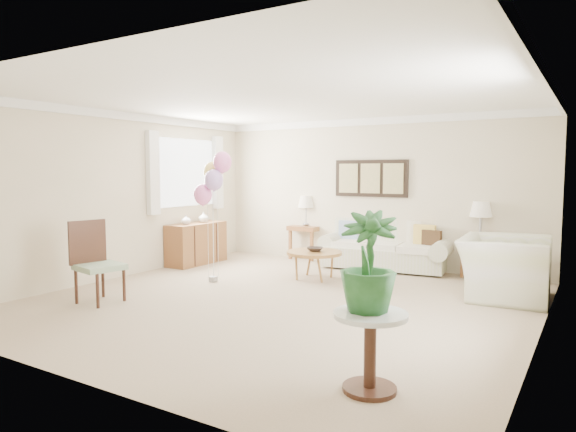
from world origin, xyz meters
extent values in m
plane|color=tan|center=(0.00, 0.00, 0.00)|extent=(6.00, 6.00, 0.00)
cube|color=beige|center=(0.00, 3.00, 1.30)|extent=(6.00, 0.04, 2.60)
cube|color=beige|center=(0.00, -3.00, 1.30)|extent=(6.00, 0.04, 2.60)
cube|color=beige|center=(-3.00, 0.00, 1.30)|extent=(0.04, 6.00, 2.60)
cube|color=beige|center=(3.00, 0.00, 1.30)|extent=(0.04, 6.00, 2.60)
cube|color=white|center=(0.00, 0.00, 2.59)|extent=(6.00, 6.00, 0.02)
cube|color=white|center=(0.00, 2.97, 2.54)|extent=(6.00, 0.06, 0.12)
cube|color=white|center=(-2.97, 0.00, 2.54)|extent=(0.06, 6.00, 0.12)
cube|color=white|center=(2.97, 0.00, 2.54)|extent=(0.06, 6.00, 0.12)
cube|color=white|center=(-2.98, 1.50, 1.65)|extent=(0.04, 1.40, 1.20)
cube|color=white|center=(-2.94, 0.65, 1.65)|extent=(0.10, 0.22, 1.40)
cube|color=white|center=(-2.94, 2.35, 1.65)|extent=(0.10, 0.22, 1.40)
cube|color=black|center=(0.00, 2.97, 1.55)|extent=(1.35, 0.04, 0.65)
cube|color=#8C8C59|center=(-0.42, 2.94, 1.55)|extent=(0.36, 0.02, 0.52)
cube|color=#8C8C59|center=(0.00, 2.94, 1.55)|extent=(0.36, 0.02, 0.52)
cube|color=#8C8C59|center=(0.42, 2.94, 1.55)|extent=(0.36, 0.02, 0.52)
cube|color=beige|center=(0.35, 2.78, 0.20)|extent=(2.12, 1.03, 0.33)
cube|color=beige|center=(0.35, 3.09, 0.58)|extent=(2.05, 0.41, 0.51)
cylinder|color=beige|center=(-0.63, 2.78, 0.42)|extent=(0.38, 0.86, 0.30)
cylinder|color=beige|center=(1.32, 2.78, 0.42)|extent=(0.38, 0.86, 0.30)
cube|color=white|center=(-0.24, 2.73, 0.41)|extent=(0.62, 0.72, 0.11)
cube|color=white|center=(0.35, 2.73, 0.41)|extent=(0.62, 0.72, 0.11)
cube|color=white|center=(0.93, 2.73, 0.41)|extent=(0.62, 0.72, 0.11)
cube|color=#8BA5C9|center=(-0.38, 2.89, 0.61)|extent=(0.35, 0.11, 0.35)
cube|color=#DBB850|center=(1.00, 2.89, 0.61)|extent=(0.35, 0.11, 0.35)
cube|color=#382514|center=(1.14, 2.83, 0.56)|extent=(0.32, 0.09, 0.32)
cube|color=beige|center=(0.35, 2.78, 0.02)|extent=(1.86, 0.74, 0.04)
cube|color=brown|center=(-1.32, 3.01, 0.60)|extent=(0.58, 0.53, 0.09)
cube|color=brown|center=(-1.56, 2.80, 0.28)|extent=(0.05, 0.05, 0.55)
cube|color=brown|center=(-1.09, 2.80, 0.28)|extent=(0.05, 0.05, 0.55)
cube|color=brown|center=(-1.56, 3.23, 0.28)|extent=(0.05, 0.05, 0.55)
cube|color=brown|center=(-1.09, 3.23, 0.28)|extent=(0.05, 0.05, 0.55)
cube|color=brown|center=(1.87, 2.95, 0.56)|extent=(0.55, 0.50, 0.08)
cube|color=brown|center=(1.65, 2.75, 0.26)|extent=(0.05, 0.05, 0.52)
cube|color=brown|center=(2.09, 2.75, 0.26)|extent=(0.05, 0.05, 0.52)
cube|color=brown|center=(1.65, 3.15, 0.26)|extent=(0.05, 0.05, 0.52)
cube|color=brown|center=(2.09, 3.15, 0.26)|extent=(0.05, 0.05, 0.52)
cylinder|color=gray|center=(-1.32, 3.01, 0.67)|extent=(0.13, 0.13, 0.06)
cylinder|color=gray|center=(-1.32, 3.01, 0.84)|extent=(0.04, 0.04, 0.29)
cone|color=silver|center=(-1.32, 3.01, 1.10)|extent=(0.33, 0.33, 0.23)
cylinder|color=gray|center=(1.87, 2.95, 0.62)|extent=(0.14, 0.14, 0.06)
cylinder|color=gray|center=(1.87, 2.95, 0.81)|extent=(0.04, 0.04, 0.30)
cone|color=silver|center=(1.87, 2.95, 1.08)|extent=(0.34, 0.34, 0.24)
cylinder|color=brown|center=(-0.29, 1.43, 0.41)|extent=(0.86, 0.86, 0.05)
cylinder|color=brown|center=(-0.09, 1.64, 0.19)|extent=(0.03, 0.03, 0.39)
cylinder|color=brown|center=(-0.50, 1.64, 0.19)|extent=(0.03, 0.03, 0.39)
cylinder|color=brown|center=(-0.50, 1.23, 0.19)|extent=(0.03, 0.03, 0.39)
cylinder|color=brown|center=(-0.09, 1.23, 0.19)|extent=(0.03, 0.03, 0.39)
imported|color=black|center=(-0.28, 1.43, 0.47)|extent=(0.32, 0.32, 0.06)
imported|color=beige|center=(2.42, 1.69, 0.40)|extent=(1.15, 1.30, 0.81)
cylinder|color=silver|center=(2.02, -1.96, 0.60)|extent=(0.57, 0.57, 0.04)
cylinder|color=#3D2216|center=(2.02, -1.96, 0.29)|extent=(0.09, 0.09, 0.57)
cylinder|color=#3D2216|center=(2.02, -1.96, 0.00)|extent=(0.42, 0.42, 0.01)
imported|color=#1A501E|center=(1.98, -1.94, 1.00)|extent=(0.55, 0.55, 0.76)
cube|color=gray|center=(-1.95, -1.25, 0.46)|extent=(0.60, 0.60, 0.07)
cylinder|color=#3D2216|center=(-2.15, -1.46, 0.21)|extent=(0.04, 0.04, 0.42)
cylinder|color=#3D2216|center=(-1.74, -1.46, 0.21)|extent=(0.04, 0.04, 0.42)
cylinder|color=#3D2216|center=(-2.15, -1.05, 0.21)|extent=(0.04, 0.04, 0.42)
cylinder|color=#3D2216|center=(-1.74, -1.05, 0.21)|extent=(0.04, 0.04, 0.42)
cube|color=#3D2216|center=(-2.17, -1.25, 0.77)|extent=(0.14, 0.49, 0.56)
cube|color=brown|center=(-2.76, 1.50, 0.37)|extent=(0.45, 1.20, 0.74)
cube|color=#3D2216|center=(-2.75, 1.20, 0.37)|extent=(0.46, 0.02, 0.70)
cube|color=#3D2216|center=(-2.75, 1.80, 0.37)|extent=(0.46, 0.02, 0.70)
imported|color=silver|center=(-2.74, 1.21, 0.82)|extent=(0.21, 0.21, 0.17)
imported|color=silver|center=(-2.74, 1.68, 0.84)|extent=(0.24, 0.24, 0.19)
cube|color=gray|center=(-1.51, 0.46, 0.04)|extent=(0.10, 0.10, 0.08)
ellipsoid|color=#FF7ACC|center=(-1.62, 0.37, 1.33)|extent=(0.28, 0.28, 0.32)
cylinder|color=silver|center=(-1.57, 0.41, 0.62)|extent=(0.01, 0.01, 1.09)
ellipsoid|color=#BD91E6|center=(-1.43, 0.40, 1.55)|extent=(0.28, 0.28, 0.32)
cylinder|color=silver|center=(-1.47, 0.43, 0.73)|extent=(0.01, 0.01, 1.31)
ellipsoid|color=#FADF68|center=(-1.60, 0.58, 1.67)|extent=(0.28, 0.28, 0.32)
cylinder|color=silver|center=(-1.56, 0.52, 0.79)|extent=(0.01, 0.01, 1.43)
ellipsoid|color=#FF7ACC|center=(-1.35, 0.51, 1.81)|extent=(0.28, 0.28, 0.32)
cylinder|color=silver|center=(-1.43, 0.49, 0.87)|extent=(0.01, 0.01, 1.57)
camera|label=1|loc=(3.46, -5.52, 1.68)|focal=32.00mm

